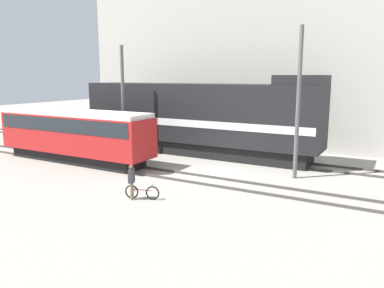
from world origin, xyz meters
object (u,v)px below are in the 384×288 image
at_px(freight_locomotive, 197,118).
at_px(streetcar, 74,132).
at_px(bicycle, 142,192).
at_px(utility_pole_center, 298,104).
at_px(person, 131,179).
at_px(utility_pole_left, 123,102).

height_order(freight_locomotive, streetcar, freight_locomotive).
relative_size(bicycle, utility_pole_center, 0.19).
height_order(streetcar, person, streetcar).
bearing_deg(utility_pole_left, freight_locomotive, 35.83).
bearing_deg(utility_pole_center, streetcar, -167.49).
distance_m(bicycle, utility_pole_left, 10.72).
height_order(freight_locomotive, bicycle, freight_locomotive).
xyz_separation_m(freight_locomotive, streetcar, (-5.98, -6.21, -0.72)).
bearing_deg(person, bicycle, 35.61).
bearing_deg(freight_locomotive, bicycle, -75.10).
bearing_deg(person, freight_locomotive, 102.57).
bearing_deg(streetcar, freight_locomotive, 46.07).
distance_m(streetcar, utility_pole_center, 14.51).
distance_m(streetcar, person, 9.50).
relative_size(person, utility_pole_center, 0.20).
distance_m(bicycle, utility_pole_center, 9.75).
xyz_separation_m(streetcar, utility_pole_left, (1.68, 3.11, 1.93)).
relative_size(bicycle, person, 0.98).
xyz_separation_m(person, utility_pole_center, (5.65, 7.52, 3.18)).
bearing_deg(freight_locomotive, utility_pole_left, -144.17).
xyz_separation_m(freight_locomotive, utility_pole_center, (8.02, -3.11, 1.49)).
xyz_separation_m(utility_pole_left, utility_pole_center, (12.32, 0.00, 0.28)).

